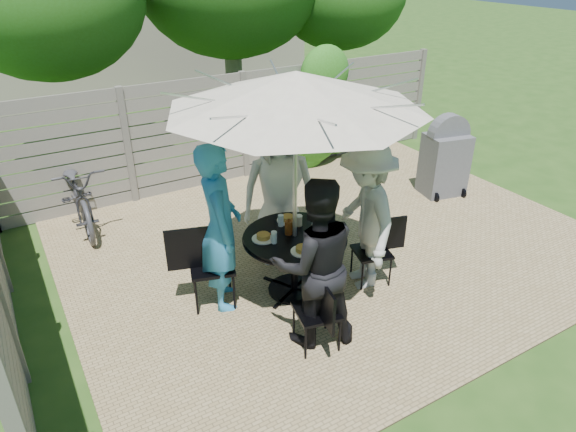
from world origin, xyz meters
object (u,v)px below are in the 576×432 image
person_left (220,228)px  plate_extra (317,245)px  glass_front (310,241)px  person_back (279,189)px  plate_right (326,230)px  person_right (365,217)px  plate_left (263,237)px  plate_front (303,250)px  chair_right (372,263)px  glass_right (315,223)px  umbrella (296,90)px  plate_back (288,219)px  chair_back (278,233)px  bbq_grill (445,159)px  syrup_jug (289,228)px  glass_back (281,220)px  chair_left (212,281)px  glass_left (274,237)px  bicycle (79,193)px  patio_table (295,253)px  coffee_cup (299,221)px  chair_front (317,325)px

person_left → plate_extra: bearing=-106.5°
glass_front → person_back: bearing=77.8°
person_left → plate_right: (1.13, -0.36, -0.18)m
person_right → plate_left: (-1.13, 0.36, -0.12)m
plate_front → glass_front: 0.15m
chair_right → glass_front: size_ratio=6.09×
glass_right → person_left: bearing=167.8°
umbrella → plate_back: (0.11, 0.34, -1.61)m
person_right → plate_front: (-0.90, -0.09, -0.12)m
chair_back → bbq_grill: (3.21, 0.19, 0.36)m
umbrella → glass_right: umbrella is taller
glass_front → syrup_jug: size_ratio=0.88×
plate_back → glass_right: glass_right is taller
chair_back → chair_right: chair_back is taller
glass_back → chair_left: bearing=179.0°
plate_back → glass_left: 0.53m
bicycle → umbrella: bearing=-57.5°
umbrella → glass_back: umbrella is taller
person_right → plate_back: 0.91m
bbq_grill → patio_table: bearing=-150.5°
person_right → chair_back: bearing=-139.4°
bicycle → bbq_grill: size_ratio=1.41×
chair_back → plate_left: bearing=-13.0°
person_left → syrup_jug: 0.78m
glass_front → bbq_grill: bearing=21.7°
bbq_grill → glass_left: bearing=-151.4°
person_back → glass_left: size_ratio=13.82×
plate_left → glass_left: bearing=-64.0°
plate_front → plate_extra: same height
person_right → bbq_grill: size_ratio=1.34×
glass_left → coffee_cup: (0.44, 0.20, -0.01)m
person_right → glass_front: 0.77m
person_left → glass_back: 0.78m
umbrella → chair_back: umbrella is taller
plate_back → plate_left: same height
person_right → glass_front: size_ratio=13.00×
chair_left → plate_front: 1.14m
person_right → chair_left: bearing=-90.0°
syrup_jug → chair_back: bearing=68.4°
person_left → glass_back: size_ratio=13.84×
chair_back → person_right: (0.49, -1.17, 0.65)m
patio_table → bicycle: size_ratio=0.77×
person_right → syrup_jug: size_ratio=11.37×
chair_right → plate_front: size_ratio=3.28×
chair_back → glass_front: glass_front is taller
chair_front → syrup_jug: 1.17m
patio_table → glass_left: bearing=-175.7°
patio_table → person_back: (0.25, 0.79, 0.43)m
umbrella → person_left: (-0.79, 0.25, -1.44)m
chair_front → person_right: 1.43m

